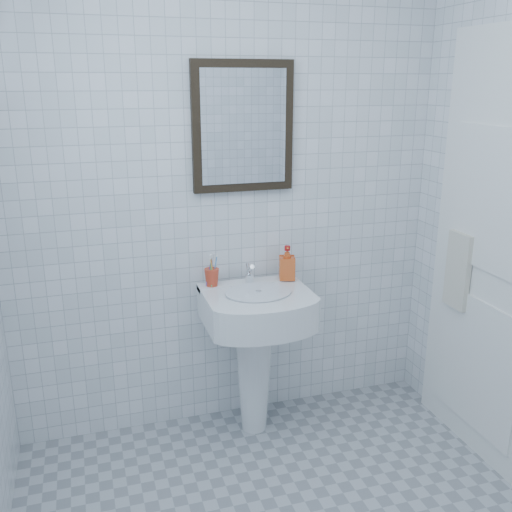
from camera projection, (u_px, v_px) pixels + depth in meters
name	position (u px, v px, depth m)	size (l,w,h in m)	color
wall_back	(228.00, 189.00, 2.82)	(2.20, 0.02, 2.50)	white
washbasin	(255.00, 337.00, 2.85)	(0.52, 0.38, 0.80)	white
faucet	(250.00, 275.00, 2.85)	(0.04, 0.10, 0.11)	silver
toothbrush_cup	(212.00, 277.00, 2.81)	(0.07, 0.07, 0.09)	red
soap_dispenser	(287.00, 263.00, 2.90)	(0.08, 0.08, 0.17)	red
wall_mirror	(243.00, 127.00, 2.74)	(0.50, 0.04, 0.62)	black
bathroom_door	(493.00, 255.00, 2.61)	(0.04, 0.80, 2.00)	white
towel_ring	(465.00, 235.00, 2.75)	(0.18, 0.18, 0.01)	silver
hand_towel	(458.00, 271.00, 2.80)	(0.03, 0.16, 0.38)	beige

